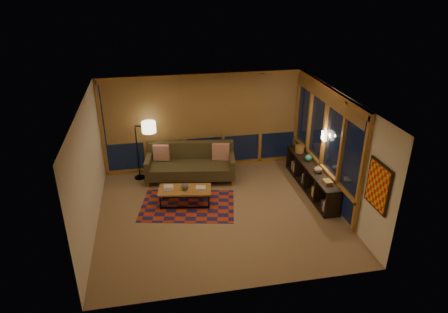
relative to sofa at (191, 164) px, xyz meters
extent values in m
cube|color=#A17E5B|center=(0.46, -1.74, -0.47)|extent=(5.50, 5.00, 0.01)
cube|color=white|center=(0.46, -1.74, 2.23)|extent=(5.50, 5.00, 0.01)
cube|color=beige|center=(0.46, 0.76, 0.88)|extent=(5.50, 0.01, 2.70)
cube|color=beige|center=(0.46, -4.24, 0.88)|extent=(5.50, 0.01, 2.70)
cube|color=beige|center=(-2.29, -1.74, 0.88)|extent=(0.01, 5.00, 2.70)
cube|color=beige|center=(3.21, -1.74, 0.88)|extent=(0.01, 5.00, 2.70)
cube|color=#AF3213|center=(-0.23, -1.31, -0.47)|extent=(2.45, 1.88, 0.01)
sphere|color=black|center=(-0.27, -1.25, 0.03)|extent=(0.18, 0.18, 0.17)
cylinder|color=brown|center=(2.93, -0.24, 0.29)|extent=(0.29, 0.29, 0.18)
sphere|color=teal|center=(2.95, -0.81, 0.29)|extent=(0.19, 0.19, 0.18)
imported|color=tan|center=(2.95, -1.45, 0.30)|extent=(0.23, 0.23, 0.20)
camera|label=1|loc=(-0.89, -9.49, 4.67)|focal=32.00mm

